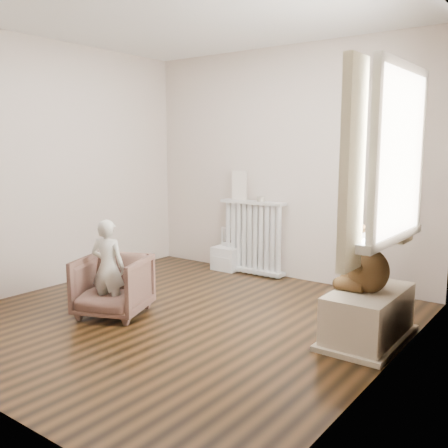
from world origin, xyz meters
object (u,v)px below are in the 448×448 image
Objects in this scene: armchair at (113,286)px; child at (108,267)px; toy_vanity at (227,248)px; teddy_bear at (369,257)px; radiator at (252,241)px; plush_cat at (386,217)px; toy_bench at (368,316)px.

armchair is 0.19m from child.
toy_vanity is 0.87× the size of armchair.
armchair is 1.17× the size of teddy_bear.
radiator is 1.02× the size of child.
teddy_bear is (2.05, 0.75, 0.40)m from armchair.
plush_cat reaches higher than armchair.
toy_vanity is 2.78m from plush_cat.
toy_bench is 0.82m from plush_cat.
child reaches higher than toy_vanity.
plush_cat is at bearing -43.29° from toy_bench.
plush_cat is at bearing -33.48° from radiator.
child is 2.37m from plush_cat.
armchair is 0.69× the size of child.
toy_vanity is 2.50m from toy_bench.
plush_cat is (2.20, 0.70, 0.55)m from child.
armchair is at bearing -159.23° from toy_bench.
teddy_bear is (-0.01, -0.03, 0.47)m from toy_bench.
child is at bearing -95.62° from radiator.
toy_bench is at bearing -27.62° from toy_vanity.
child is 1.00× the size of toy_bench.
child is 2.23m from toy_bench.
toy_vanity reaches higher than toy_bench.
toy_vanity is at bearing 161.58° from plush_cat.
child reaches higher than armchair.
toy_bench is 3.38× the size of plush_cat.
radiator is 1.73× the size of teddy_bear.
toy_vanity is 2.54m from teddy_bear.
radiator is 2.24m from teddy_bear.
teddy_bear reaches higher than armchair.
armchair is at bearing -85.30° from toy_vanity.
plush_cat reaches higher than teddy_bear.
armchair is 0.69× the size of toy_bench.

